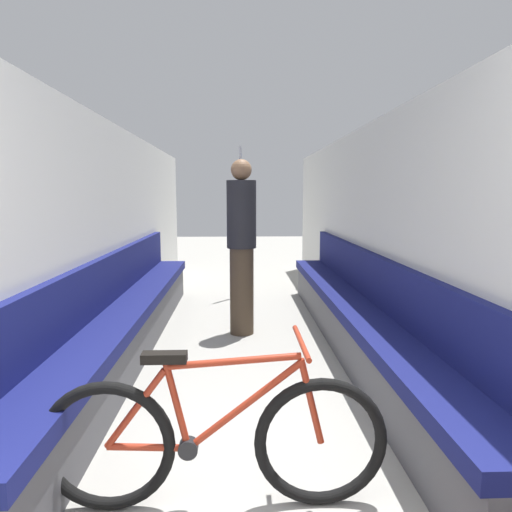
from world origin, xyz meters
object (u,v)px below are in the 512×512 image
object	(u,v)px
bicycle	(214,440)
passenger_standing	(242,245)
bench_seat_row_right	(357,319)
bench_seat_row_left	(126,322)
grab_pole_near	(240,225)

from	to	relation	value
bicycle	passenger_standing	distance (m)	2.75
bicycle	passenger_standing	bearing A→B (deg)	68.23
bench_seat_row_right	passenger_standing	xyz separation A→B (m)	(-1.04, 0.65, 0.62)
bench_seat_row_left	grab_pole_near	bearing A→B (deg)	66.63
bench_seat_row_right	bicycle	xyz separation A→B (m)	(-1.18, -2.03, 0.01)
bench_seat_row_left	grab_pole_near	size ratio (longest dim) A/B	2.43
bench_seat_row_left	passenger_standing	distance (m)	1.37
bench_seat_row_left	passenger_standing	xyz separation A→B (m)	(1.04, 0.65, 0.62)
grab_pole_near	passenger_standing	distance (m)	1.75
grab_pole_near	bicycle	bearing A→B (deg)	-91.84
bench_seat_row_left	bench_seat_row_right	bearing A→B (deg)	0.00
bench_seat_row_left	passenger_standing	bearing A→B (deg)	31.87
grab_pole_near	passenger_standing	bearing A→B (deg)	-89.86
bicycle	bench_seat_row_right	bearing A→B (deg)	41.15
grab_pole_near	bench_seat_row_right	bearing A→B (deg)	-66.52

